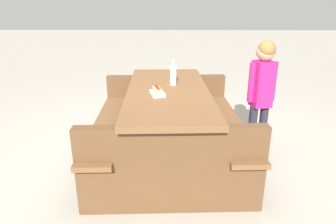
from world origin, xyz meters
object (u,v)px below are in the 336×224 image
picnic_table (168,120)px  child_in_coat (262,85)px  soda_bottle (173,74)px  hotdog_tray (157,92)px

picnic_table → child_in_coat: (-0.16, 0.92, 0.32)m
picnic_table → child_in_coat: 0.99m
picnic_table → child_in_coat: bearing=99.9°
soda_bottle → child_in_coat: size_ratio=0.21×
hotdog_tray → child_in_coat: 1.07m
soda_bottle → hotdog_tray: size_ratio=1.20×
soda_bottle → hotdog_tray: (0.35, -0.14, -0.08)m
picnic_table → child_in_coat: size_ratio=1.57×
soda_bottle → child_in_coat: (0.01, 0.88, -0.10)m
picnic_table → child_in_coat: child_in_coat is taller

